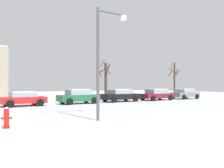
{
  "coord_description": "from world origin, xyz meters",
  "views": [
    {
      "loc": [
        -1.09,
        -12.43,
        1.84
      ],
      "look_at": [
        10.27,
        5.85,
        1.98
      ],
      "focal_mm": 37.83,
      "sensor_mm": 36.0,
      "label": 1
    }
  ],
  "objects_px": {
    "street_lamp": "(103,52)",
    "parked_car_gray": "(185,94)",
    "parked_car_red": "(23,99)",
    "parked_car_black": "(120,95)",
    "parked_car_maroon": "(157,94)",
    "parked_car_green": "(78,96)",
    "fire_hydrant": "(6,118)"
  },
  "relations": [
    {
      "from": "street_lamp",
      "to": "parked_car_green",
      "type": "height_order",
      "value": "street_lamp"
    },
    {
      "from": "fire_hydrant",
      "to": "parked_car_maroon",
      "type": "relative_size",
      "value": 0.2
    },
    {
      "from": "parked_car_red",
      "to": "parked_car_gray",
      "type": "xyz_separation_m",
      "value": [
        21.34,
        0.15,
        0.04
      ]
    },
    {
      "from": "parked_car_maroon",
      "to": "parked_car_gray",
      "type": "xyz_separation_m",
      "value": [
        5.33,
        0.09,
        -0.01
      ]
    },
    {
      "from": "fire_hydrant",
      "to": "parked_car_green",
      "type": "distance_m",
      "value": 13.73
    },
    {
      "from": "parked_car_red",
      "to": "parked_car_black",
      "type": "xyz_separation_m",
      "value": [
        10.67,
        0.26,
        0.06
      ]
    },
    {
      "from": "parked_car_maroon",
      "to": "street_lamp",
      "type": "bearing_deg",
      "value": -141.44
    },
    {
      "from": "fire_hydrant",
      "to": "parked_car_gray",
      "type": "distance_m",
      "value": 26.68
    },
    {
      "from": "fire_hydrant",
      "to": "parked_car_maroon",
      "type": "xyz_separation_m",
      "value": [
        18.86,
        11.13,
        0.27
      ]
    },
    {
      "from": "street_lamp",
      "to": "parked_car_maroon",
      "type": "xyz_separation_m",
      "value": [
        14.13,
        11.27,
        -2.9
      ]
    },
    {
      "from": "fire_hydrant",
      "to": "parked_car_red",
      "type": "xyz_separation_m",
      "value": [
        2.86,
        11.08,
        0.21
      ]
    },
    {
      "from": "parked_car_maroon",
      "to": "parked_car_black",
      "type": "bearing_deg",
      "value": 177.76
    },
    {
      "from": "parked_car_red",
      "to": "parked_car_black",
      "type": "distance_m",
      "value": 10.67
    },
    {
      "from": "parked_car_black",
      "to": "parked_car_green",
      "type": "bearing_deg",
      "value": -176.5
    },
    {
      "from": "parked_car_black",
      "to": "parked_car_gray",
      "type": "relative_size",
      "value": 1.08
    },
    {
      "from": "fire_hydrant",
      "to": "parked_car_green",
      "type": "xyz_separation_m",
      "value": [
        8.19,
        11.02,
        0.28
      ]
    },
    {
      "from": "parked_car_red",
      "to": "parked_car_maroon",
      "type": "bearing_deg",
      "value": 0.19
    },
    {
      "from": "parked_car_green",
      "to": "parked_car_gray",
      "type": "height_order",
      "value": "parked_car_green"
    },
    {
      "from": "parked_car_red",
      "to": "street_lamp",
      "type": "bearing_deg",
      "value": -80.51
    },
    {
      "from": "fire_hydrant",
      "to": "parked_car_red",
      "type": "distance_m",
      "value": 11.44
    },
    {
      "from": "parked_car_red",
      "to": "parked_car_black",
      "type": "bearing_deg",
      "value": 1.41
    },
    {
      "from": "parked_car_red",
      "to": "fire_hydrant",
      "type": "bearing_deg",
      "value": -104.46
    },
    {
      "from": "parked_car_maroon",
      "to": "parked_car_gray",
      "type": "bearing_deg",
      "value": 1.01
    },
    {
      "from": "street_lamp",
      "to": "parked_car_gray",
      "type": "xyz_separation_m",
      "value": [
        19.47,
        11.36,
        -2.92
      ]
    },
    {
      "from": "parked_car_maroon",
      "to": "fire_hydrant",
      "type": "bearing_deg",
      "value": -149.45
    },
    {
      "from": "fire_hydrant",
      "to": "parked_car_gray",
      "type": "xyz_separation_m",
      "value": [
        24.2,
        11.23,
        0.25
      ]
    },
    {
      "from": "street_lamp",
      "to": "parked_car_green",
      "type": "xyz_separation_m",
      "value": [
        3.46,
        11.15,
        -2.89
      ]
    },
    {
      "from": "parked_car_green",
      "to": "parked_car_gray",
      "type": "distance_m",
      "value": 16.01
    },
    {
      "from": "parked_car_gray",
      "to": "parked_car_black",
      "type": "bearing_deg",
      "value": 179.38
    },
    {
      "from": "parked_car_red",
      "to": "parked_car_green",
      "type": "relative_size",
      "value": 0.94
    },
    {
      "from": "fire_hydrant",
      "to": "parked_car_black",
      "type": "relative_size",
      "value": 0.2
    },
    {
      "from": "street_lamp",
      "to": "parked_car_gray",
      "type": "distance_m",
      "value": 22.73
    }
  ]
}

